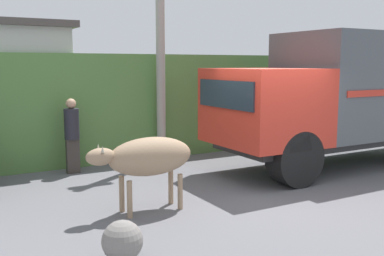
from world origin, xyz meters
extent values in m
plane|color=slate|center=(0.00, 0.00, 0.00)|extent=(60.00, 60.00, 0.00)
cube|color=#568442|center=(0.00, 7.23, 1.38)|extent=(32.00, 6.79, 2.76)
cube|color=#2D2D2D|center=(2.87, 0.89, 0.68)|extent=(6.24, 1.85, 0.18)
cube|color=red|center=(0.50, 0.89, 1.59)|extent=(2.03, 2.31, 1.65)
cube|color=#232D38|center=(-0.54, 0.89, 1.89)|extent=(0.04, 1.96, 0.58)
cube|color=#4C5156|center=(3.89, 0.89, 2.00)|extent=(4.75, 2.31, 2.47)
cylinder|color=black|center=(0.60, -0.02, 0.59)|extent=(1.17, 0.51, 1.17)
ellipsoid|color=#9E7F60|center=(-2.63, -0.01, 0.95)|extent=(1.51, 0.66, 0.66)
ellipsoid|color=#9E7F60|center=(-3.51, -0.01, 1.03)|extent=(0.49, 0.29, 0.29)
cone|color=#B7AD93|center=(-3.51, -0.12, 1.18)|extent=(0.06, 0.06, 0.11)
cone|color=#B7AD93|center=(-3.51, 0.11, 1.18)|extent=(0.06, 0.06, 0.11)
cylinder|color=#9E7F60|center=(-3.10, -0.19, 0.31)|extent=(0.09, 0.09, 0.62)
cylinder|color=#9E7F60|center=(-3.10, 0.18, 0.31)|extent=(0.09, 0.09, 0.62)
cylinder|color=#9E7F60|center=(-2.16, -0.19, 0.31)|extent=(0.09, 0.09, 0.62)
cylinder|color=#9E7F60|center=(-2.16, 0.18, 0.31)|extent=(0.09, 0.09, 0.62)
cube|color=#38332D|center=(-3.10, 3.35, 0.40)|extent=(0.30, 0.20, 0.80)
cylinder|color=#26262D|center=(-3.10, 3.35, 1.15)|extent=(0.35, 0.35, 0.70)
sphere|color=tan|center=(-3.10, 3.35, 1.62)|extent=(0.23, 0.23, 0.23)
cylinder|color=#9E998E|center=(-0.74, 3.54, 3.14)|extent=(0.23, 0.23, 6.28)
sphere|color=gray|center=(-3.78, -1.66, 0.27)|extent=(0.53, 0.53, 0.53)
camera|label=1|loc=(-5.69, -6.86, 2.51)|focal=42.00mm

